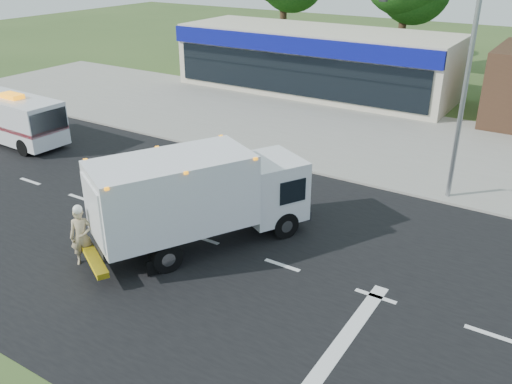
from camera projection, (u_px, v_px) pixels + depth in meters
ground at (282, 266)px, 16.54m from camera, size 120.00×120.00×0.00m
road_asphalt at (282, 265)px, 16.54m from camera, size 60.00×14.00×0.02m
sidewalk at (379, 175)px, 22.81m from camera, size 60.00×2.40×0.12m
parking_apron at (420, 139)px, 27.29m from camera, size 60.00×9.00×0.02m
lane_markings at (300, 302)px, 14.84m from camera, size 55.20×7.00×0.01m
ems_box_truck at (197, 194)px, 16.92m from camera, size 5.36×7.35×3.18m
emergency_worker at (81, 235)px, 16.27m from camera, size 0.81×0.79×1.99m
ambulance_van at (18, 119)px, 26.08m from camera, size 5.36×2.25×2.49m
retail_strip_mall at (315, 60)px, 35.38m from camera, size 18.00×6.20×4.00m
traffic_signal_pole at (449, 69)px, 19.18m from camera, size 3.51×0.25×8.00m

